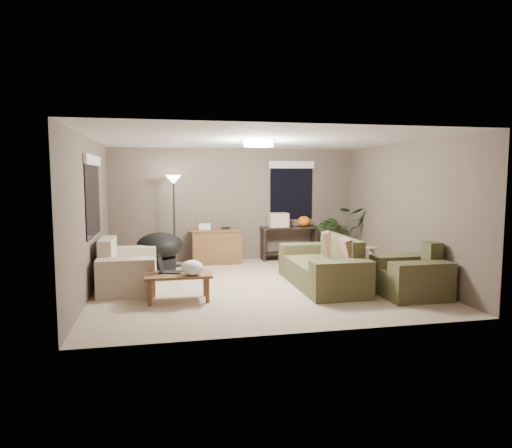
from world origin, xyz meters
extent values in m
plane|color=tan|center=(0.00, 0.00, 0.00)|extent=(5.50, 5.50, 0.00)
plane|color=white|center=(0.00, 0.00, 2.50)|extent=(5.50, 5.50, 0.00)
plane|color=brown|center=(0.00, 2.50, 1.25)|extent=(5.50, 0.00, 5.50)
plane|color=brown|center=(0.00, -2.50, 1.25)|extent=(5.50, 0.00, 5.50)
plane|color=brown|center=(-2.75, 0.00, 1.25)|extent=(0.00, 5.00, 5.00)
plane|color=brown|center=(2.75, 0.00, 1.25)|extent=(0.00, 5.00, 5.00)
cube|color=#48462B|center=(1.06, -0.25, 0.21)|extent=(0.95, 1.48, 0.42)
cube|color=#4A482C|center=(1.42, -0.25, 0.64)|extent=(0.22, 1.48, 0.43)
cube|color=brown|center=(1.06, -1.17, 0.30)|extent=(0.95, 0.36, 0.60)
cube|color=#47452A|center=(1.06, 0.67, 0.30)|extent=(0.95, 0.36, 0.60)
cube|color=#8C7251|center=(1.36, -0.70, 0.65)|extent=(0.29, 0.48, 0.47)
cube|color=#8C7251|center=(1.36, 0.20, 0.65)|extent=(0.37, 0.50, 0.47)
cube|color=beige|center=(-2.20, 0.30, 0.21)|extent=(0.90, 0.88, 0.42)
cube|color=beige|center=(-2.54, 0.30, 0.64)|extent=(0.22, 0.88, 0.43)
cube|color=beige|center=(-2.20, -0.32, 0.30)|extent=(0.90, 0.36, 0.60)
cube|color=beige|center=(-2.20, 0.92, 0.30)|extent=(0.90, 0.36, 0.60)
cube|color=brown|center=(2.20, -1.20, 0.21)|extent=(0.95, 0.28, 0.42)
cube|color=#4C4A2D|center=(2.57, -1.20, 0.64)|extent=(0.22, 0.28, 0.43)
cube|color=#4C4B2E|center=(2.20, -1.52, 0.30)|extent=(0.95, 0.36, 0.60)
cube|color=#47462B|center=(2.20, -0.88, 0.30)|extent=(0.95, 0.36, 0.60)
cube|color=brown|center=(-1.40, -0.75, 0.40)|extent=(1.00, 0.55, 0.04)
cylinder|color=brown|center=(-1.82, -0.95, 0.19)|extent=(0.06, 0.06, 0.38)
cylinder|color=brown|center=(-0.98, -0.95, 0.19)|extent=(0.06, 0.06, 0.38)
cylinder|color=brown|center=(-1.82, -0.55, 0.19)|extent=(0.06, 0.06, 0.38)
cylinder|color=brown|center=(-0.98, -0.55, 0.19)|extent=(0.06, 0.06, 0.38)
cube|color=black|center=(-1.50, -0.65, 0.43)|extent=(0.38, 0.32, 0.02)
cube|color=black|center=(-1.66, -0.65, 0.55)|extent=(0.12, 0.24, 0.22)
ellipsoid|color=white|center=(-1.20, -0.90, 0.53)|extent=(0.38, 0.36, 0.23)
cube|color=brown|center=(-0.48, 2.13, 0.35)|extent=(1.05, 0.45, 0.71)
cube|color=brown|center=(-0.48, 2.13, 0.73)|extent=(1.10, 0.50, 0.04)
cube|color=silver|center=(-0.73, 2.13, 0.81)|extent=(0.26, 0.22, 0.12)
cube|color=black|center=(-0.28, 2.08, 0.77)|extent=(0.21, 0.24, 0.04)
cube|color=black|center=(1.19, 2.26, 0.73)|extent=(1.30, 0.40, 0.04)
cube|color=black|center=(0.59, 2.26, 0.35)|extent=(0.05, 0.38, 0.71)
cube|color=black|center=(1.79, 2.26, 0.35)|extent=(0.05, 0.38, 0.71)
cube|color=black|center=(1.19, 2.26, 0.15)|extent=(1.25, 0.36, 0.03)
ellipsoid|color=orange|center=(1.54, 2.26, 0.87)|extent=(0.31, 0.31, 0.24)
cube|color=beige|center=(0.94, 2.26, 0.91)|extent=(0.42, 0.32, 0.32)
cylinder|color=black|center=(-1.67, 1.36, 0.15)|extent=(0.60, 0.60, 0.30)
ellipsoid|color=black|center=(-1.67, 1.36, 0.55)|extent=(1.12, 1.12, 0.50)
cylinder|color=black|center=(-1.38, 1.99, 0.01)|extent=(0.28, 0.28, 0.02)
cylinder|color=black|center=(-1.38, 1.99, 0.90)|extent=(0.04, 0.04, 1.78)
cone|color=white|center=(-1.38, 1.99, 1.82)|extent=(0.32, 0.32, 0.18)
cylinder|color=white|center=(0.00, 0.00, 2.44)|extent=(0.50, 0.50, 0.10)
imported|color=#2D5923|center=(2.23, 1.94, 0.48)|extent=(1.10, 1.22, 0.95)
cube|color=tan|center=(2.42, 0.63, 0.01)|extent=(0.32, 0.32, 0.03)
cylinder|color=tan|center=(2.42, 0.63, 0.25)|extent=(0.12, 0.12, 0.44)
cube|color=tan|center=(2.42, 0.63, 0.48)|extent=(0.22, 0.22, 0.03)
cube|color=black|center=(-2.73, 0.30, 1.55)|extent=(0.01, 1.50, 1.30)
cube|color=white|center=(-2.71, 0.30, 2.15)|extent=(0.05, 1.56, 0.16)
cube|color=black|center=(1.30, 2.48, 1.55)|extent=(1.00, 0.01, 1.30)
cube|color=white|center=(1.30, 2.46, 2.15)|extent=(1.06, 0.05, 0.16)
camera|label=1|loc=(-1.61, -7.63, 1.89)|focal=32.00mm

